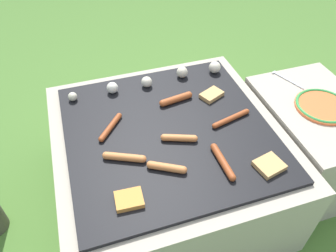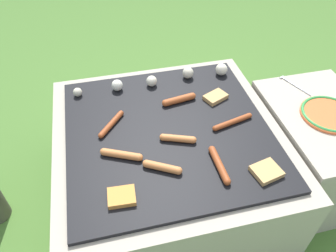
{
  "view_description": "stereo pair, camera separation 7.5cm",
  "coord_description": "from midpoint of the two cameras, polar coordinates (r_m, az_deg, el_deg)",
  "views": [
    {
      "loc": [
        -0.3,
        -0.92,
        1.4
      ],
      "look_at": [
        0.0,
        0.0,
        0.47
      ],
      "focal_mm": 35.0,
      "sensor_mm": 36.0,
      "label": 1
    },
    {
      "loc": [
        -0.22,
        -0.94,
        1.4
      ],
      "look_at": [
        0.0,
        0.0,
        0.47
      ],
      "focal_mm": 35.0,
      "sensor_mm": 36.0,
      "label": 2
    }
  ],
  "objects": [
    {
      "name": "ground_plane",
      "position": [
        1.7,
        -1.28,
        -11.54
      ],
      "size": [
        14.0,
        14.0,
        0.0
      ],
      "primitive_type": "plane",
      "color": "#47702D"
    },
    {
      "name": "grill",
      "position": [
        1.52,
        -1.41,
        -6.76
      ],
      "size": [
        0.94,
        0.94,
        0.45
      ],
      "color": "#A89E8C",
      "rests_on": "ground_plane"
    },
    {
      "name": "side_ledge",
      "position": [
        1.74,
        21.87,
        -2.52
      ],
      "size": [
        0.43,
        0.61,
        0.45
      ],
      "color": "#A89E8C",
      "rests_on": "ground_plane"
    },
    {
      "name": "sausage_back_right",
      "position": [
        1.4,
        9.43,
        1.26
      ],
      "size": [
        0.19,
        0.06,
        0.02
      ],
      "color": "#93421E",
      "rests_on": "grill"
    },
    {
      "name": "sausage_front_center",
      "position": [
        1.23,
        7.79,
        -6.21
      ],
      "size": [
        0.03,
        0.18,
        0.03
      ],
      "color": "#93421E",
      "rests_on": "grill"
    },
    {
      "name": "sausage_front_right",
      "position": [
        1.25,
        -9.34,
        -5.43
      ],
      "size": [
        0.16,
        0.09,
        0.03
      ],
      "color": "#C6753D",
      "rests_on": "grill"
    },
    {
      "name": "sausage_mid_right",
      "position": [
        1.48,
        -0.05,
        4.69
      ],
      "size": [
        0.16,
        0.05,
        0.03
      ],
      "color": "#A34C23",
      "rests_on": "grill"
    },
    {
      "name": "sausage_back_left",
      "position": [
        1.37,
        -11.51,
        -0.21
      ],
      "size": [
        0.12,
        0.14,
        0.02
      ],
      "color": "#93421E",
      "rests_on": "grill"
    },
    {
      "name": "sausage_mid_left",
      "position": [
        1.3,
        0.31,
        -2.14
      ],
      "size": [
        0.14,
        0.07,
        0.03
      ],
      "color": "#C6753D",
      "rests_on": "grill"
    },
    {
      "name": "sausage_back_center",
      "position": [
        1.2,
        -2.02,
        -7.26
      ],
      "size": [
        0.14,
        0.09,
        0.03
      ],
      "color": "#C6753D",
      "rests_on": "grill"
    },
    {
      "name": "bread_slice_center",
      "position": [
        1.52,
        6.21,
        5.41
      ],
      "size": [
        0.12,
        0.1,
        0.02
      ],
      "color": "tan",
      "rests_on": "grill"
    },
    {
      "name": "bread_slice_right",
      "position": [
        1.26,
        15.6,
        -6.65
      ],
      "size": [
        0.11,
        0.11,
        0.02
      ],
      "color": "tan",
      "rests_on": "grill"
    },
    {
      "name": "bread_slice_left",
      "position": [
        1.14,
        -8.71,
        -12.59
      ],
      "size": [
        0.1,
        0.08,
        0.02
      ],
      "color": "#D18438",
      "rests_on": "grill"
    },
    {
      "name": "mushroom_row",
      "position": [
        1.59,
        -2.45,
        8.37
      ],
      "size": [
        0.75,
        0.07,
        0.06
      ],
      "color": "beige",
      "rests_on": "grill"
    },
    {
      "name": "plate_colorful",
      "position": [
        1.59,
        24.16,
        3.18
      ],
      "size": [
        0.24,
        0.24,
        0.02
      ],
      "color": "orange",
      "rests_on": "side_ledge"
    },
    {
      "name": "fork_utensil",
      "position": [
        1.71,
        18.67,
        7.73
      ],
      "size": [
        0.08,
        0.17,
        0.01
      ],
      "color": "silver",
      "rests_on": "side_ledge"
    }
  ]
}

